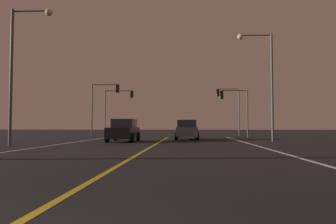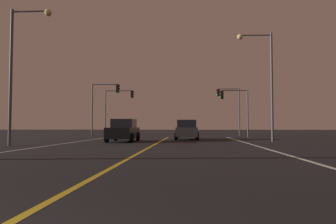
{
  "view_description": "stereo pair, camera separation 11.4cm",
  "coord_description": "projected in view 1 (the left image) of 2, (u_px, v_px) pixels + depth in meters",
  "views": [
    {
      "loc": [
        2.04,
        -1.75,
        1.17
      ],
      "look_at": [
        0.2,
        27.8,
        2.5
      ],
      "focal_mm": 33.55,
      "sensor_mm": 36.0,
      "label": 1
    },
    {
      "loc": [
        2.15,
        -1.75,
        1.17
      ],
      "look_at": [
        0.2,
        27.8,
        2.5
      ],
      "focal_mm": 33.55,
      "sensor_mm": 36.0,
      "label": 2
    }
  ],
  "objects": [
    {
      "name": "traffic_light_near_right",
      "position": [
        234.0,
        102.0,
        33.42
      ],
      "size": [
        3.02,
        0.36,
        5.01
      ],
      "rotation": [
        0.0,
        0.0,
        3.14
      ],
      "color": "#4C4C51",
      "rests_on": "ground"
    },
    {
      "name": "traffic_light_near_left",
      "position": [
        105.0,
        98.0,
        34.31
      ],
      "size": [
        3.15,
        0.36,
        5.78
      ],
      "color": "#4C4C51",
      "rests_on": "ground"
    },
    {
      "name": "lane_edge_right",
      "position": [
        279.0,
        152.0,
        14.13
      ],
      "size": [
        0.16,
        37.46,
        0.01
      ],
      "primitive_type": "cube",
      "color": "silver",
      "rests_on": "ground"
    },
    {
      "name": "car_oncoming",
      "position": [
        124.0,
        131.0,
        23.61
      ],
      "size": [
        2.02,
        4.3,
        1.7
      ],
      "rotation": [
        0.0,
        0.0,
        -1.57
      ],
      "color": "black",
      "rests_on": "ground"
    },
    {
      "name": "car_ahead_far",
      "position": [
        187.0,
        130.0,
        27.35
      ],
      "size": [
        2.02,
        4.3,
        1.7
      ],
      "rotation": [
        0.0,
        0.0,
        1.57
      ],
      "color": "black",
      "rests_on": "ground"
    },
    {
      "name": "lane_edge_left",
      "position": [
        15.0,
        151.0,
        14.89
      ],
      "size": [
        0.16,
        37.46,
        0.01
      ],
      "primitive_type": "cube",
      "color": "silver",
      "rests_on": "ground"
    },
    {
      "name": "traffic_light_far_right",
      "position": [
        228.0,
        101.0,
        38.92
      ],
      "size": [
        2.88,
        0.36,
        5.84
      ],
      "rotation": [
        0.0,
        0.0,
        3.14
      ],
      "color": "#4C4C51",
      "rests_on": "ground"
    },
    {
      "name": "lane_center_divider",
      "position": [
        143.0,
        151.0,
        14.51
      ],
      "size": [
        0.16,
        37.46,
        0.01
      ],
      "primitive_type": "cube",
      "color": "gold",
      "rests_on": "ground"
    },
    {
      "name": "traffic_light_far_left",
      "position": [
        119.0,
        102.0,
        39.77
      ],
      "size": [
        3.74,
        0.36,
        5.71
      ],
      "color": "#4C4C51",
      "rests_on": "ground"
    },
    {
      "name": "street_lamp_left_mid",
      "position": [
        21.0,
        58.0,
        18.66
      ],
      "size": [
        2.54,
        0.44,
        8.2
      ],
      "color": "#4C4C51",
      "rests_on": "ground"
    },
    {
      "name": "street_lamp_right_far",
      "position": [
        264.0,
        72.0,
        23.77
      ],
      "size": [
        2.65,
        0.44,
        8.25
      ],
      "rotation": [
        0.0,
        0.0,
        3.14
      ],
      "color": "#4C4C51",
      "rests_on": "ground"
    }
  ]
}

